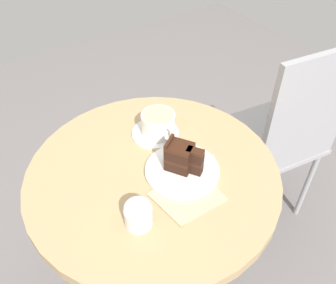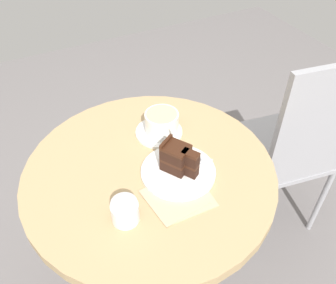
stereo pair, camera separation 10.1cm
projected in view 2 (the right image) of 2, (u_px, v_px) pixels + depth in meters
The scene contains 10 objects.
cafe_table at pixel (151, 197), 1.08m from camera, with size 0.71×0.71×0.72m.
saucer at pixel (159, 132), 1.10m from camera, with size 0.14×0.14×0.01m.
coffee_cup at pixel (162, 123), 1.07m from camera, with size 0.14×0.10×0.07m.
teaspoon at pixel (173, 139), 1.07m from camera, with size 0.09×0.08×0.00m.
cake_plate at pixel (178, 172), 0.98m from camera, with size 0.21×0.21×0.01m.
cake_slice at pixel (178, 158), 0.95m from camera, with size 0.11×0.09×0.09m.
fork at pixel (194, 159), 1.00m from camera, with size 0.10×0.12×0.00m.
napkin at pixel (178, 196), 0.92m from camera, with size 0.15×0.17×0.00m.
cafe_chair at pixel (298, 143), 1.34m from camera, with size 0.43×0.43×0.92m.
sugar_pot at pixel (125, 210), 0.84m from camera, with size 0.07×0.07×0.07m.
Camera 2 is at (0.63, -0.26, 1.44)m, focal length 38.00 mm.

